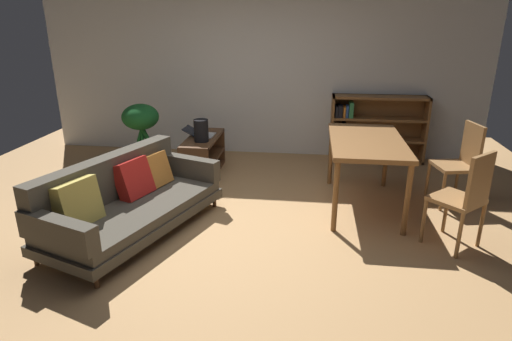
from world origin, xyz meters
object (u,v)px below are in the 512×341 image
(dining_chair_near, at_px, (461,160))
(dining_chair_far, at_px, (465,196))
(open_laptop, at_px, (201,134))
(fabric_couch, at_px, (127,199))
(potted_floor_plant, at_px, (141,126))
(bookshelf, at_px, (372,128))
(desk_speaker, at_px, (201,131))
(media_console, at_px, (203,156))
(dining_table, at_px, (366,146))

(dining_chair_near, distance_m, dining_chair_far, 1.13)
(open_laptop, relative_size, dining_chair_near, 0.44)
(fabric_couch, height_order, potted_floor_plant, potted_floor_plant)
(bookshelf, bearing_deg, fabric_couch, -135.13)
(desk_speaker, distance_m, potted_floor_plant, 0.92)
(open_laptop, height_order, dining_chair_far, dining_chair_far)
(potted_floor_plant, xyz_separation_m, dining_chair_near, (4.06, -0.61, -0.13))
(dining_chair_near, height_order, bookshelf, bookshelf)
(fabric_couch, relative_size, media_console, 1.99)
(potted_floor_plant, bearing_deg, bookshelf, 16.61)
(dining_table, distance_m, dining_chair_near, 1.14)
(dining_chair_far, distance_m, bookshelf, 2.73)
(dining_table, height_order, dining_chair_near, dining_chair_near)
(dining_chair_far, bearing_deg, open_laptop, 148.66)
(desk_speaker, height_order, dining_table, desk_speaker)
(dining_chair_near, bearing_deg, open_laptop, 167.79)
(open_laptop, relative_size, bookshelf, 0.30)
(dining_chair_near, height_order, dining_chair_far, dining_chair_far)
(fabric_couch, distance_m, dining_chair_near, 3.74)
(dining_table, bearing_deg, fabric_couch, -159.26)
(fabric_couch, height_order, media_console, fabric_couch)
(fabric_couch, relative_size, potted_floor_plant, 2.20)
(potted_floor_plant, height_order, dining_chair_far, potted_floor_plant)
(open_laptop, height_order, dining_table, dining_table)
(open_laptop, height_order, desk_speaker, desk_speaker)
(dining_chair_near, bearing_deg, media_console, 168.80)
(media_console, relative_size, bookshelf, 0.76)
(fabric_couch, bearing_deg, dining_chair_near, 17.94)
(fabric_couch, xyz_separation_m, desk_speaker, (0.39, 1.57, 0.33))
(media_console, xyz_separation_m, dining_table, (2.10, -0.86, 0.47))
(open_laptop, distance_m, dining_chair_near, 3.32)
(dining_table, relative_size, dining_chair_far, 1.51)
(potted_floor_plant, bearing_deg, open_laptop, 6.24)
(fabric_couch, xyz_separation_m, media_console, (0.35, 1.78, -0.09))
(dining_table, bearing_deg, open_laptop, 156.65)
(potted_floor_plant, height_order, dining_chair_near, potted_floor_plant)
(desk_speaker, height_order, potted_floor_plant, potted_floor_plant)
(dining_chair_near, xyz_separation_m, dining_chair_far, (-0.29, -1.09, 0.00))
(desk_speaker, height_order, bookshelf, bookshelf)
(potted_floor_plant, height_order, bookshelf, bookshelf)
(desk_speaker, height_order, dining_chair_near, dining_chair_near)
(dining_chair_near, bearing_deg, potted_floor_plant, 171.41)
(fabric_couch, bearing_deg, dining_chair_far, 0.97)
(media_console, distance_m, dining_chair_far, 3.39)
(dining_chair_near, distance_m, bookshelf, 1.78)
(dining_chair_far, relative_size, bookshelf, 0.69)
(fabric_couch, relative_size, desk_speaker, 7.22)
(media_console, xyz_separation_m, bookshelf, (2.39, 0.95, 0.24))
(dining_chair_far, bearing_deg, desk_speaker, 152.10)
(open_laptop, xyz_separation_m, potted_floor_plant, (-0.82, -0.09, 0.11))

